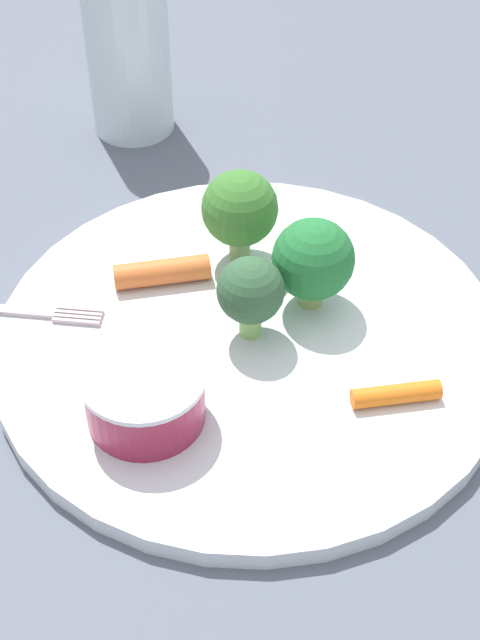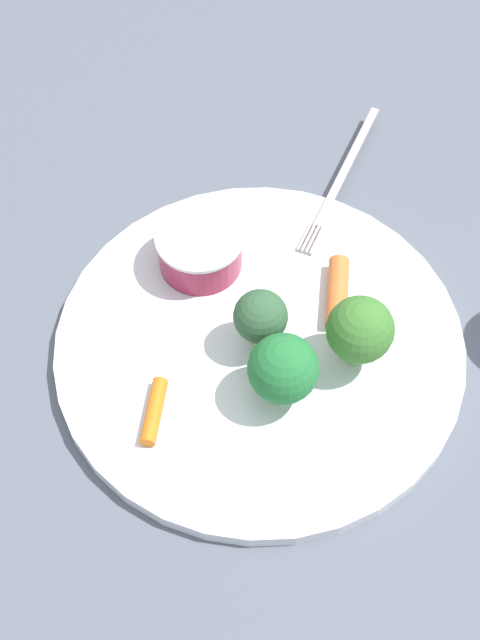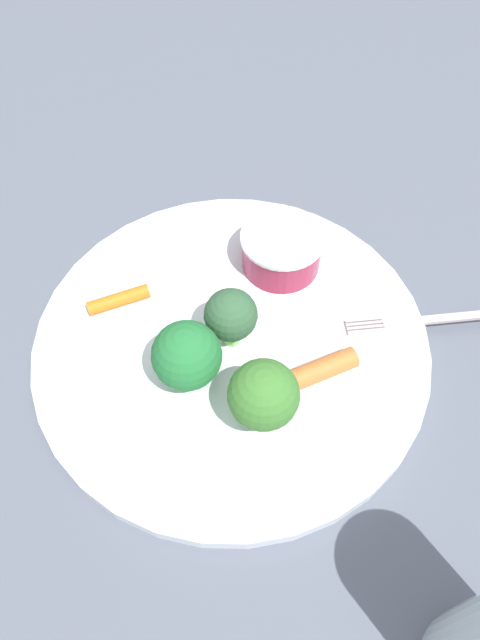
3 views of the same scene
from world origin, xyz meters
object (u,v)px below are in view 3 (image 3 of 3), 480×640
broccoli_floret_2 (263,396)px  broccoli_floret_0 (234,313)px  carrot_stick_0 (118,300)px  sauce_cup (282,250)px  broccoli_floret_1 (187,356)px  carrot_stick_1 (318,371)px  plate (231,344)px  fork (451,318)px

broccoli_floret_2 → broccoli_floret_0: bearing=-67.5°
broccoli_floret_2 → carrot_stick_0: broccoli_floret_2 is taller
sauce_cup → broccoli_floret_2: broccoli_floret_2 is taller
carrot_stick_0 → broccoli_floret_2: bearing=144.7°
broccoli_floret_1 → carrot_stick_0: (0.07, -0.06, -0.03)m
broccoli_floret_0 → broccoli_floret_2: size_ratio=0.85×
carrot_stick_1 → carrot_stick_0: bearing=-16.4°
broccoli_floret_1 → carrot_stick_0: broccoli_floret_1 is taller
sauce_cup → carrot_stick_1: sauce_cup is taller
broccoli_floret_1 → carrot_stick_1: bearing=-171.5°
plate → broccoli_floret_0: bearing=-127.9°
plate → fork: bearing=-166.8°
sauce_cup → carrot_stick_1: 0.11m
carrot_stick_1 → broccoli_floret_2: bearing=47.1°
broccoli_floret_1 → broccoli_floret_2: broccoli_floret_2 is taller
broccoli_floret_2 → carrot_stick_0: 0.15m
carrot_stick_1 → fork: carrot_stick_1 is taller
sauce_cup → broccoli_floret_0: 0.08m
broccoli_floret_1 → carrot_stick_1: size_ratio=0.99×
sauce_cup → broccoli_floret_2: (0.00, 0.14, 0.02)m
broccoli_floret_1 → carrot_stick_1: (-0.09, -0.01, -0.02)m
broccoli_floret_2 → sauce_cup: bearing=-90.6°
broccoli_floret_0 → broccoli_floret_1: 0.05m
sauce_cup → fork: size_ratio=0.39×
plate → carrot_stick_0: (0.09, -0.02, 0.01)m
plate → carrot_stick_1: carrot_stick_1 is taller
sauce_cup → carrot_stick_0: bearing=24.5°
sauce_cup → carrot_stick_0: size_ratio=1.36×
carrot_stick_0 → broccoli_floret_0: bearing=167.9°
broccoli_floret_1 → broccoli_floret_2: 0.06m
plate → sauce_cup: bearing=-111.4°
plate → broccoli_floret_2: 0.08m
fork → sauce_cup: bearing=-16.3°
plate → broccoli_floret_2: (-0.03, 0.06, 0.04)m
broccoli_floret_1 → fork: size_ratio=0.34×
carrot_stick_0 → fork: carrot_stick_0 is taller
broccoli_floret_2 → carrot_stick_0: bearing=-35.3°
plate → sauce_cup: size_ratio=4.49×
broccoli_floret_0 → carrot_stick_0: broccoli_floret_0 is taller
carrot_stick_1 → sauce_cup: bearing=-71.1°
plate → carrot_stick_0: bearing=-14.0°
plate → broccoli_floret_1: size_ratio=5.14×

